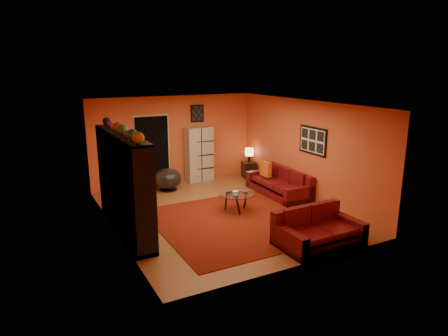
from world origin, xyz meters
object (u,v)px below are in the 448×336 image
entertainment_unit (124,183)px  table_lamp (249,152)px  tv (125,184)px  loveseat (316,230)px  storage_cabinet (199,154)px  coffee_table (237,195)px  side_table (249,170)px  sofa (281,184)px  bowl_chair (168,179)px

entertainment_unit → table_lamp: (4.53, 2.40, -0.24)m
tv → loveseat: tv is taller
loveseat → table_lamp: 5.03m
entertainment_unit → storage_cabinet: 4.10m
coffee_table → side_table: side_table is taller
entertainment_unit → storage_cabinet: (2.99, 2.80, -0.22)m
loveseat → side_table: loveseat is taller
tv → entertainment_unit: bearing=149.5°
sofa → tv: bearing=-172.6°
bowl_chair → side_table: bearing=1.8°
sofa → entertainment_unit: bearing=-171.6°
coffee_table → bowl_chair: bowl_chair is taller
entertainment_unit → bowl_chair: (1.79, 2.31, -0.71)m
bowl_chair → tv: bearing=-128.0°
coffee_table → loveseat: bearing=-77.8°
sofa → coffee_table: (-1.75, -0.63, 0.12)m
tv → loveseat: bearing=-128.7°
loveseat → coffee_table: loveseat is taller
loveseat → entertainment_unit: bearing=52.0°
entertainment_unit → tv: 0.11m
bowl_chair → storage_cabinet: bearing=22.2°
entertainment_unit → table_lamp: size_ratio=6.78×
coffee_table → bowl_chair: bearing=109.9°
loveseat → coffee_table: 2.37m
loveseat → tv: bearing=50.6°
entertainment_unit → sofa: entertainment_unit is taller
entertainment_unit → sofa: (4.41, 0.53, -0.76)m
tv → bowl_chair: (1.74, 2.23, -0.67)m
entertainment_unit → loveseat: bearing=-37.3°
table_lamp → loveseat: bearing=-105.8°
tv → side_table: (4.47, 2.31, -0.76)m
side_table → table_lamp: table_lamp is taller
storage_cabinet → table_lamp: 1.59m
entertainment_unit → storage_cabinet: size_ratio=1.81×
loveseat → side_table: 5.00m
sofa → bowl_chair: size_ratio=2.71×
tv → sofa: size_ratio=0.47×
sofa → loveseat: same height
sofa → bowl_chair: (-2.62, 1.78, 0.05)m
tv → coffee_table: 2.69m
entertainment_unit → bowl_chair: size_ratio=3.85×
entertainment_unit → coffee_table: 2.74m
tv → loveseat: (3.11, -2.50, -0.72)m
loveseat → table_lamp: bearing=-16.5°
sofa → coffee_table: 1.86m
tv → coffee_table: size_ratio=1.12×
entertainment_unit → loveseat: (3.16, -2.41, -0.77)m
entertainment_unit → tv: entertainment_unit is taller
storage_cabinet → bowl_chair: storage_cabinet is taller
table_lamp → storage_cabinet: bearing=165.3°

